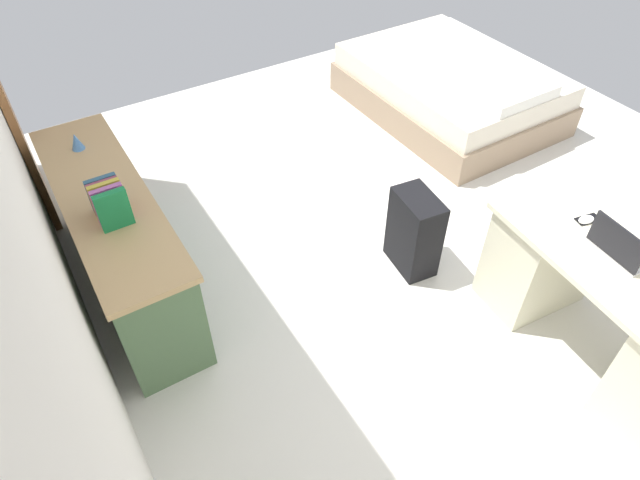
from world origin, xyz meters
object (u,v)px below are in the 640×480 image
(credenza, at_px, (120,242))
(cell_phone_by_mouse, at_px, (588,219))
(computer_mouse, at_px, (586,220))
(figurine_small, at_px, (76,141))
(bed, at_px, (450,89))
(suitcase_black, at_px, (414,232))
(laptop, at_px, (621,247))
(desk, at_px, (605,309))

(credenza, bearing_deg, cell_phone_by_mouse, -125.72)
(computer_mouse, distance_m, figurine_small, 3.08)
(computer_mouse, relative_size, figurine_small, 0.91)
(bed, bearing_deg, credenza, 100.09)
(cell_phone_by_mouse, relative_size, figurine_small, 1.24)
(suitcase_black, distance_m, computer_mouse, 1.04)
(figurine_small, bearing_deg, cell_phone_by_mouse, -133.88)
(laptop, bearing_deg, cell_phone_by_mouse, -18.25)
(suitcase_black, height_order, figurine_small, figurine_small)
(desk, distance_m, bed, 2.76)
(desk, xyz_separation_m, figurine_small, (2.48, 2.13, 0.43))
(credenza, height_order, suitcase_black, credenza)
(desk, xyz_separation_m, computer_mouse, (0.34, -0.08, 0.37))
(bed, distance_m, laptop, 2.73)
(suitcase_black, bearing_deg, laptop, -149.35)
(figurine_small, bearing_deg, suitcase_black, -128.88)
(suitcase_black, bearing_deg, computer_mouse, -139.45)
(suitcase_black, bearing_deg, credenza, 71.23)
(figurine_small, bearing_deg, computer_mouse, -134.19)
(desk, bearing_deg, bed, -23.92)
(computer_mouse, relative_size, cell_phone_by_mouse, 0.74)
(credenza, bearing_deg, desk, -132.36)
(desk, height_order, suitcase_black, desk)
(credenza, relative_size, figurine_small, 16.36)
(credenza, relative_size, suitcase_black, 3.11)
(suitcase_black, height_order, cell_phone_by_mouse, cell_phone_by_mouse)
(bed, distance_m, computer_mouse, 2.47)
(desk, bearing_deg, suitcase_black, 21.36)
(cell_phone_by_mouse, bearing_deg, credenza, 65.49)
(bed, height_order, figurine_small, figurine_small)
(bed, relative_size, cell_phone_by_mouse, 14.04)
(suitcase_black, height_order, laptop, laptop)
(credenza, bearing_deg, computer_mouse, -126.02)
(credenza, distance_m, computer_mouse, 2.75)
(bed, height_order, suitcase_black, same)
(credenza, bearing_deg, figurine_small, 0.16)
(suitcase_black, relative_size, computer_mouse, 5.79)
(credenza, xyz_separation_m, laptop, (-1.86, -2.14, 0.41))
(suitcase_black, xyz_separation_m, figurine_small, (1.37, 1.69, 0.53))
(desk, bearing_deg, figurine_small, 40.64)
(suitcase_black, distance_m, laptop, 1.23)
(bed, relative_size, suitcase_black, 3.30)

